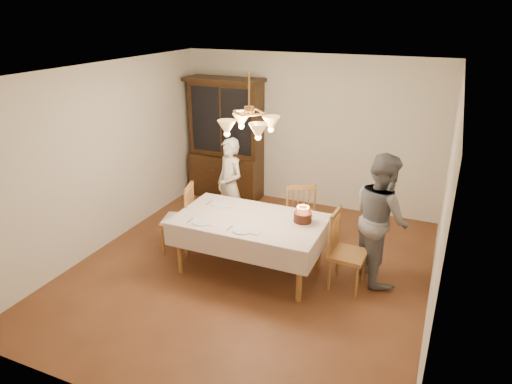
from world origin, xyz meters
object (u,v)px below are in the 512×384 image
at_px(dining_table, 250,224).
at_px(elderly_woman, 230,186).
at_px(birthday_cake, 303,218).
at_px(chair_far_side, 299,217).
at_px(china_hutch, 226,141).

height_order(dining_table, elderly_woman, elderly_woman).
bearing_deg(birthday_cake, chair_far_side, 110.48).
xyz_separation_m(chair_far_side, elderly_woman, (-1.13, 0.04, 0.30)).
distance_m(chair_far_side, birthday_cake, 0.93).
height_order(china_hutch, chair_far_side, china_hutch).
relative_size(chair_far_side, birthday_cake, 3.33).
relative_size(china_hutch, chair_far_side, 2.16).
relative_size(dining_table, china_hutch, 0.88).
xyz_separation_m(dining_table, chair_far_side, (0.36, 0.95, -0.24)).
height_order(dining_table, chair_far_side, chair_far_side).
xyz_separation_m(dining_table, birthday_cake, (0.66, 0.15, 0.14)).
height_order(chair_far_side, birthday_cake, chair_far_side).
bearing_deg(birthday_cake, china_hutch, 135.35).
xyz_separation_m(china_hutch, elderly_woman, (0.70, -1.27, -0.30)).
height_order(dining_table, china_hutch, china_hutch).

